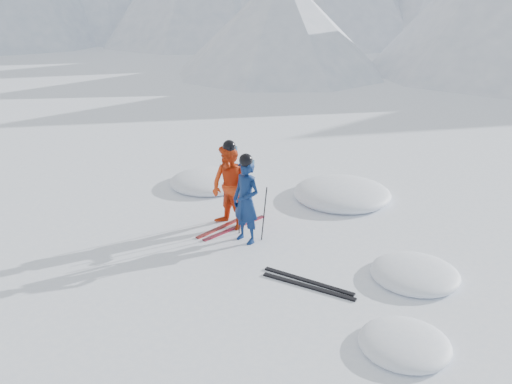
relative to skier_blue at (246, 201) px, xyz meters
The scene contains 12 objects.
ground 2.05m from the skier_blue, 15.19° to the right, with size 160.00×160.00×0.00m, color white.
skier_blue is the anchor object (origin of this frame).
skier_red 0.75m from the skier_blue, 156.62° to the left, with size 0.87×0.68×1.79m, color red.
pole_blue_left 0.44m from the skier_blue, 153.43° to the left, with size 0.02×0.02×1.14m, color black.
pole_blue_right 0.45m from the skier_blue, 45.00° to the left, with size 0.02×0.02×1.14m, color black.
pole_red_left 1.15m from the skier_blue, 150.99° to the left, with size 0.02×0.02×1.19m, color black.
pole_red_right 0.64m from the skier_blue, 130.75° to the left, with size 0.02×0.02×1.19m, color black.
ski_worn_left 1.20m from the skier_blue, 159.80° to the left, with size 0.09×1.70×0.03m, color black.
ski_worn_right 1.05m from the skier_blue, 152.33° to the left, with size 0.09×1.70×0.03m, color black.
ski_loose_a 2.10m from the skier_blue, 16.31° to the right, with size 0.09×1.70×0.03m, color black.
ski_loose_b 2.23m from the skier_blue, 19.52° to the right, with size 0.09×1.70×0.03m, color black.
snow_lumps 2.26m from the skier_blue, 86.55° to the left, with size 8.35×6.21×0.51m.
Camera 1 is at (4.48, -6.93, 4.81)m, focal length 38.00 mm.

